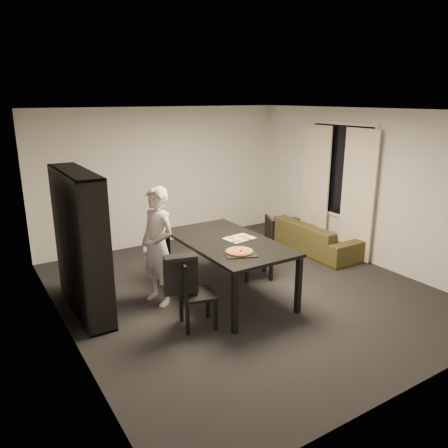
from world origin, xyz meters
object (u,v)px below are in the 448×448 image
chair_left (191,289)px  sofa (313,236)px  chair_right (262,243)px  dining_table (228,246)px  baking_tray (240,254)px  bookshelf (81,244)px  pepperoni_pizza (239,251)px  person (158,247)px

chair_left → sofa: 3.50m
chair_left → chair_right: (1.70, 0.82, 0.05)m
dining_table → baking_tray: size_ratio=5.00×
bookshelf → chair_left: 1.57m
chair_right → pepperoni_pizza: 1.31m
baking_tray → pepperoni_pizza: size_ratio=1.14×
chair_left → person: bearing=18.0°
dining_table → person: size_ratio=1.22×
sofa → chair_right: bearing=107.0°
chair_right → person: (-1.76, 0.02, 0.26)m
baking_tray → sofa: baking_tray is taller
pepperoni_pizza → baking_tray: bearing=-96.0°
bookshelf → person: size_ratio=1.16×
chair_right → sofa: bearing=129.0°
bookshelf → baking_tray: bookshelf is taller
bookshelf → baking_tray: (1.71, -1.15, -0.11)m
dining_table → person: 0.98m
baking_tray → pepperoni_pizza: 0.04m
bookshelf → person: bearing=-16.9°
person → dining_table: bearing=56.5°
baking_tray → pepperoni_pizza: pepperoni_pizza is taller
person → sofa: (3.30, 0.45, -0.54)m
baking_tray → sofa: bearing=27.5°
chair_left → pepperoni_pizza: bearing=-74.9°
bookshelf → pepperoni_pizza: size_ratio=5.43×
chair_right → pepperoni_pizza: bearing=-28.4°
bookshelf → baking_tray: bearing=-34.0°
chair_right → baking_tray: (-0.99, -0.85, 0.28)m
chair_right → sofa: chair_right is taller
chair_left → pepperoni_pizza: 0.80m
bookshelf → chair_left: size_ratio=2.14×
bookshelf → pepperoni_pizza: (1.71, -1.12, -0.09)m
chair_left → person: size_ratio=0.54×
pepperoni_pizza → chair_left: bearing=-179.2°
person → chair_left: bearing=-10.8°
dining_table → chair_left: bearing=-148.7°
chair_left → baking_tray: 0.79m
bookshelf → person: 0.99m
bookshelf → person: bookshelf is taller
person → sofa: 3.38m
chair_left → pepperoni_pizza: chair_left is taller
chair_left → bookshelf: bearing=55.5°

